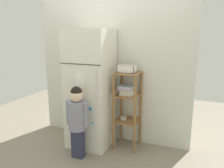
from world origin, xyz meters
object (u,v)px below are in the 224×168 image
at_px(refrigerator, 91,89).
at_px(fruit_bin, 127,69).
at_px(child_standing, 77,115).
at_px(pantry_shelf_unit, 127,100).

relative_size(refrigerator, fruit_bin, 7.15).
xyz_separation_m(child_standing, pantry_shelf_unit, (0.52, 0.53, 0.12)).
xyz_separation_m(refrigerator, fruit_bin, (0.52, 0.12, 0.30)).
distance_m(refrigerator, child_standing, 0.49).
relative_size(child_standing, fruit_bin, 4.14).
bearing_deg(pantry_shelf_unit, fruit_bin, 127.70).
bearing_deg(refrigerator, pantry_shelf_unit, 11.41).
distance_m(pantry_shelf_unit, fruit_bin, 0.44).
height_order(child_standing, fruit_bin, fruit_bin).
xyz_separation_m(child_standing, fruit_bin, (0.51, 0.54, 0.56)).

